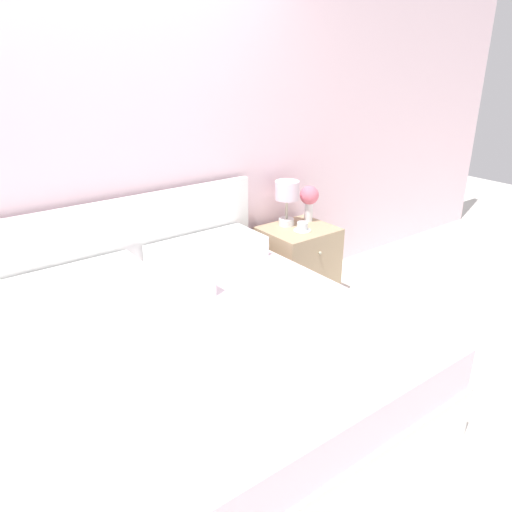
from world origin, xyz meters
TOP-DOWN VIEW (x-y plane):
  - ground_plane at (0.00, 0.00)m, footprint 12.00×12.00m
  - wall_back at (0.00, 0.07)m, footprint 8.00×0.06m
  - bed at (0.00, -0.89)m, footprint 1.82×1.93m
  - nightstand at (1.24, -0.25)m, footprint 0.52×0.48m
  - table_lamp at (1.21, -0.14)m, footprint 0.18×0.18m
  - flower_vase at (1.41, -0.16)m, footprint 0.15×0.15m
  - teacup at (1.22, -0.30)m, footprint 0.13×0.13m

SIDE VIEW (x-z plane):
  - ground_plane at x=0.00m, z-range 0.00..0.00m
  - bed at x=0.00m, z-range -0.21..0.76m
  - nightstand at x=1.24m, z-range 0.00..0.57m
  - teacup at x=1.22m, z-range 0.56..0.63m
  - flower_vase at x=1.41m, z-range 0.61..0.89m
  - table_lamp at x=1.21m, z-range 0.63..0.98m
  - wall_back at x=0.00m, z-range 0.00..2.60m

